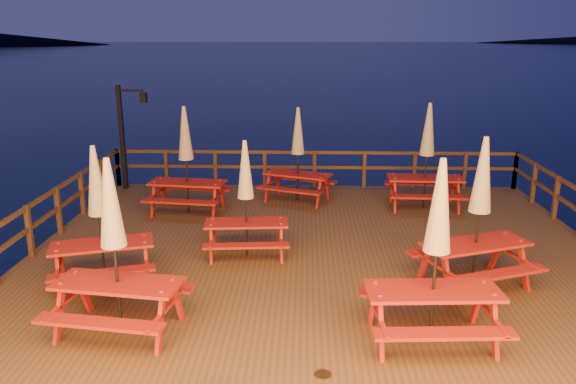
% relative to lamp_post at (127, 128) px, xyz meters
% --- Properties ---
extents(ground, '(500.00, 500.00, 0.00)m').
position_rel_lamp_post_xyz_m(ground, '(5.39, -4.55, -2.20)').
color(ground, black).
rests_on(ground, ground).
extents(deck, '(12.00, 10.00, 0.40)m').
position_rel_lamp_post_xyz_m(deck, '(5.39, -4.55, -2.00)').
color(deck, '#4D3719').
rests_on(deck, ground).
extents(deck_piles, '(11.44, 9.44, 1.40)m').
position_rel_lamp_post_xyz_m(deck_piles, '(5.39, -4.55, -2.50)').
color(deck_piles, '#3A2812').
rests_on(deck_piles, ground).
extents(railing, '(11.80, 9.75, 1.10)m').
position_rel_lamp_post_xyz_m(railing, '(5.39, -2.77, -1.03)').
color(railing, '#3A2812').
rests_on(railing, deck).
extents(lamp_post, '(0.85, 0.18, 3.00)m').
position_rel_lamp_post_xyz_m(lamp_post, '(0.00, 0.00, 0.00)').
color(lamp_post, black).
rests_on(lamp_post, deck).
extents(picnic_table_0, '(2.19, 2.01, 2.55)m').
position_rel_lamp_post_xyz_m(picnic_table_0, '(4.92, -1.09, -0.47)').
color(picnic_table_0, maroon).
rests_on(picnic_table_0, deck).
extents(picnic_table_1, '(1.79, 1.52, 2.41)m').
position_rel_lamp_post_xyz_m(picnic_table_1, '(3.93, -4.99, -0.54)').
color(picnic_table_1, maroon).
rests_on(picnic_table_1, deck).
extents(picnic_table_2, '(2.16, 1.96, 2.57)m').
position_rel_lamp_post_xyz_m(picnic_table_2, '(1.46, -6.40, -0.46)').
color(picnic_table_2, maroon).
rests_on(picnic_table_2, deck).
extents(picnic_table_3, '(2.06, 1.77, 2.71)m').
position_rel_lamp_post_xyz_m(picnic_table_3, '(2.16, -2.23, -0.39)').
color(picnic_table_3, maroon).
rests_on(picnic_table_3, deck).
extents(picnic_table_4, '(2.04, 1.71, 2.80)m').
position_rel_lamp_post_xyz_m(picnic_table_4, '(7.01, -8.23, -0.34)').
color(picnic_table_4, maroon).
rests_on(picnic_table_4, deck).
extents(picnic_table_5, '(1.96, 1.63, 2.74)m').
position_rel_lamp_post_xyz_m(picnic_table_5, '(8.23, -1.63, -0.37)').
color(picnic_table_5, maroon).
rests_on(picnic_table_5, deck).
extents(picnic_table_6, '(2.35, 2.16, 2.74)m').
position_rel_lamp_post_xyz_m(picnic_table_6, '(8.19, -6.28, -0.37)').
color(picnic_table_6, maroon).
rests_on(picnic_table_6, deck).
extents(picnic_table_7, '(2.12, 1.83, 2.74)m').
position_rel_lamp_post_xyz_m(picnic_table_7, '(2.31, -8.10, -0.37)').
color(picnic_table_7, maroon).
rests_on(picnic_table_7, deck).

